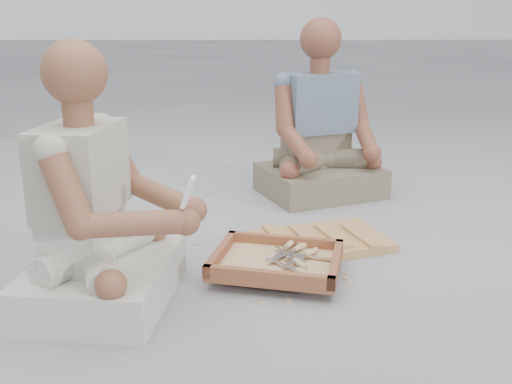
{
  "coord_description": "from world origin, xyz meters",
  "views": [
    {
      "loc": [
        -0.1,
        -1.8,
        0.9
      ],
      "look_at": [
        -0.06,
        0.21,
        0.3
      ],
      "focal_mm": 40.0,
      "sensor_mm": 36.0,
      "label": 1
    }
  ],
  "objects_px": {
    "carved_panel": "(320,241)",
    "tool_tray": "(277,262)",
    "craftsman": "(97,218)",
    "companion": "(320,138)"
  },
  "relations": [
    {
      "from": "carved_panel",
      "to": "tool_tray",
      "type": "distance_m",
      "value": 0.36
    },
    {
      "from": "craftsman",
      "to": "companion",
      "type": "height_order",
      "value": "companion"
    },
    {
      "from": "tool_tray",
      "to": "craftsman",
      "type": "bearing_deg",
      "value": -163.51
    },
    {
      "from": "tool_tray",
      "to": "craftsman",
      "type": "xyz_separation_m",
      "value": [
        -0.59,
        -0.18,
        0.23
      ]
    },
    {
      "from": "companion",
      "to": "tool_tray",
      "type": "bearing_deg",
      "value": 53.04
    },
    {
      "from": "carved_panel",
      "to": "companion",
      "type": "bearing_deg",
      "value": 83.58
    },
    {
      "from": "craftsman",
      "to": "companion",
      "type": "relative_size",
      "value": 0.92
    },
    {
      "from": "carved_panel",
      "to": "craftsman",
      "type": "height_order",
      "value": "craftsman"
    },
    {
      "from": "tool_tray",
      "to": "companion",
      "type": "xyz_separation_m",
      "value": [
        0.29,
        1.06,
        0.25
      ]
    },
    {
      "from": "tool_tray",
      "to": "companion",
      "type": "height_order",
      "value": "companion"
    }
  ]
}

